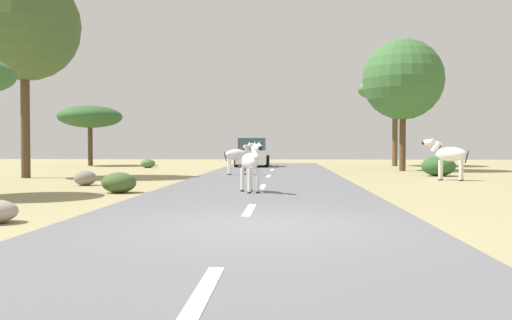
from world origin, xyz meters
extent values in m
plane|color=#998E60|center=(0.00, 0.00, 0.00)|extent=(90.00, 90.00, 0.00)
cube|color=slate|center=(-0.35, 0.00, 0.03)|extent=(6.00, 64.00, 0.05)
cube|color=silver|center=(-0.35, -4.00, 0.05)|extent=(0.16, 2.00, 0.01)
cube|color=silver|center=(-0.35, 2.00, 0.05)|extent=(0.16, 2.00, 0.01)
cube|color=silver|center=(-0.35, 8.00, 0.05)|extent=(0.16, 2.00, 0.01)
cube|color=silver|center=(-0.35, 14.00, 0.05)|extent=(0.16, 2.00, 0.01)
cube|color=silver|center=(-0.35, 20.00, 0.05)|extent=(0.16, 2.00, 0.01)
cube|color=silver|center=(-0.35, 26.00, 0.05)|extent=(0.16, 2.00, 0.01)
ellipsoid|color=silver|center=(-0.60, 6.02, 0.89)|extent=(0.71, 1.02, 0.45)
cylinder|color=silver|center=(-0.59, 5.69, 0.37)|extent=(0.12, 0.12, 0.65)
cylinder|color=#28231E|center=(-0.59, 5.69, 0.07)|extent=(0.14, 0.14, 0.04)
cylinder|color=silver|center=(-0.37, 5.78, 0.37)|extent=(0.12, 0.12, 0.65)
cylinder|color=#28231E|center=(-0.37, 5.78, 0.07)|extent=(0.14, 0.14, 0.04)
cylinder|color=silver|center=(-0.83, 6.27, 0.37)|extent=(0.12, 0.12, 0.65)
cylinder|color=#28231E|center=(-0.83, 6.27, 0.07)|extent=(0.14, 0.14, 0.04)
cylinder|color=silver|center=(-0.60, 6.36, 0.37)|extent=(0.12, 0.12, 0.65)
cylinder|color=#28231E|center=(-0.60, 6.36, 0.07)|extent=(0.14, 0.14, 0.04)
cylinder|color=silver|center=(-0.43, 5.60, 1.12)|extent=(0.29, 0.38, 0.38)
cube|color=black|center=(-0.43, 5.60, 1.19)|extent=(0.15, 0.30, 0.26)
ellipsoid|color=silver|center=(-0.34, 5.40, 1.26)|extent=(0.32, 0.45, 0.21)
ellipsoid|color=black|center=(-0.28, 5.24, 1.24)|extent=(0.17, 0.18, 0.12)
cone|color=silver|center=(-0.44, 5.47, 1.36)|extent=(0.10, 0.10, 0.12)
cone|color=silver|center=(-0.33, 5.52, 1.36)|extent=(0.10, 0.10, 0.12)
cylinder|color=black|center=(-0.78, 6.46, 0.80)|extent=(0.08, 0.14, 0.38)
ellipsoid|color=silver|center=(-1.79, 15.05, 0.93)|extent=(1.07, 0.74, 0.47)
cylinder|color=silver|center=(-1.45, 15.06, 0.39)|extent=(0.13, 0.13, 0.68)
cylinder|color=#28231E|center=(-1.45, 15.06, 0.07)|extent=(0.15, 0.15, 0.05)
cylinder|color=silver|center=(-1.54, 15.29, 0.39)|extent=(0.13, 0.13, 0.68)
cylinder|color=#28231E|center=(-1.54, 15.29, 0.07)|extent=(0.15, 0.15, 0.05)
cylinder|color=silver|center=(-2.05, 14.82, 0.39)|extent=(0.13, 0.13, 0.68)
cylinder|color=#28231E|center=(-2.05, 14.82, 0.07)|extent=(0.15, 0.15, 0.05)
cylinder|color=silver|center=(-2.14, 15.05, 0.39)|extent=(0.13, 0.13, 0.68)
cylinder|color=#28231E|center=(-2.14, 15.05, 0.07)|extent=(0.15, 0.15, 0.05)
cylinder|color=silver|center=(-1.35, 15.23, 1.17)|extent=(0.40, 0.30, 0.40)
cube|color=black|center=(-1.35, 15.23, 1.25)|extent=(0.32, 0.16, 0.28)
ellipsoid|color=silver|center=(-1.13, 15.32, 1.32)|extent=(0.47, 0.33, 0.22)
ellipsoid|color=black|center=(-0.97, 15.38, 1.30)|extent=(0.19, 0.17, 0.13)
cone|color=silver|center=(-1.21, 15.22, 1.43)|extent=(0.11, 0.11, 0.13)
cone|color=silver|center=(-1.26, 15.34, 1.43)|extent=(0.11, 0.11, 0.13)
cylinder|color=black|center=(-2.26, 14.87, 0.84)|extent=(0.14, 0.09, 0.40)
ellipsoid|color=silver|center=(6.58, 12.19, 1.00)|extent=(1.21, 0.92, 0.53)
cylinder|color=silver|center=(6.32, 12.49, 0.38)|extent=(0.15, 0.15, 0.77)
cylinder|color=#28231E|center=(6.32, 12.49, 0.03)|extent=(0.17, 0.17, 0.05)
cylinder|color=silver|center=(6.19, 12.23, 0.38)|extent=(0.15, 0.15, 0.77)
cylinder|color=#28231E|center=(6.19, 12.23, 0.03)|extent=(0.17, 0.17, 0.05)
cylinder|color=silver|center=(6.97, 12.15, 0.38)|extent=(0.15, 0.15, 0.77)
cylinder|color=#28231E|center=(6.97, 12.15, 0.03)|extent=(0.17, 0.17, 0.05)
cylinder|color=silver|center=(6.84, 11.90, 0.38)|extent=(0.15, 0.15, 0.77)
cylinder|color=#28231E|center=(6.84, 11.90, 0.03)|extent=(0.17, 0.17, 0.05)
cylinder|color=silver|center=(6.10, 12.44, 1.27)|extent=(0.45, 0.37, 0.45)
cube|color=black|center=(6.10, 12.44, 1.36)|extent=(0.35, 0.21, 0.31)
ellipsoid|color=silver|center=(5.86, 12.56, 1.44)|extent=(0.53, 0.41, 0.25)
ellipsoid|color=black|center=(5.69, 12.65, 1.42)|extent=(0.22, 0.21, 0.15)
cone|color=silver|center=(6.00, 12.57, 1.56)|extent=(0.12, 0.12, 0.14)
cone|color=silver|center=(5.94, 12.44, 1.56)|extent=(0.12, 0.12, 0.14)
cylinder|color=black|center=(7.08, 11.94, 0.89)|extent=(0.16, 0.11, 0.46)
cube|color=white|center=(-1.68, 24.86, 0.63)|extent=(1.84, 4.22, 0.80)
cube|color=#334751|center=(-1.67, 24.66, 1.41)|extent=(1.66, 2.21, 0.76)
cube|color=black|center=(-1.69, 27.02, 0.36)|extent=(1.71, 0.18, 0.24)
cylinder|color=black|center=(-0.79, 26.22, 0.39)|extent=(0.23, 0.68, 0.68)
cylinder|color=black|center=(-2.59, 26.20, 0.39)|extent=(0.23, 0.68, 0.68)
cylinder|color=black|center=(-0.76, 23.52, 0.39)|extent=(0.23, 0.68, 0.68)
cylinder|color=black|center=(-2.56, 23.50, 0.39)|extent=(0.23, 0.68, 0.68)
cylinder|color=#4C3823|center=(-12.58, 26.62, 1.26)|extent=(0.31, 0.31, 2.53)
ellipsoid|color=#2D5628|center=(-12.58, 26.62, 3.26)|extent=(4.19, 4.19, 1.47)
cylinder|color=brown|center=(7.53, 27.31, 2.09)|extent=(0.35, 0.35, 4.18)
ellipsoid|color=#4C7038|center=(7.53, 27.31, 5.04)|extent=(4.88, 4.88, 1.71)
cylinder|color=#4C3823|center=(-10.24, 12.99, 2.21)|extent=(0.36, 0.36, 4.41)
sphere|color=#425B2D|center=(-10.24, 12.99, 6.20)|extent=(4.46, 4.46, 4.46)
cylinder|color=#4C3823|center=(6.50, 20.19, 1.56)|extent=(0.32, 0.32, 3.11)
sphere|color=#386633|center=(6.50, 20.19, 4.80)|extent=(4.21, 4.21, 4.21)
ellipsoid|color=#4C7038|center=(-7.91, 23.54, 0.27)|extent=(0.88, 0.80, 0.53)
ellipsoid|color=#425B2D|center=(-4.24, 6.21, 0.29)|extent=(0.95, 0.86, 0.57)
ellipsoid|color=#2D5628|center=(6.99, 15.29, 0.43)|extent=(1.44, 1.30, 0.87)
ellipsoid|color=gray|center=(-6.23, 8.94, 0.25)|extent=(0.75, 0.66, 0.50)
camera|label=1|loc=(0.35, -8.40, 1.28)|focal=37.76mm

